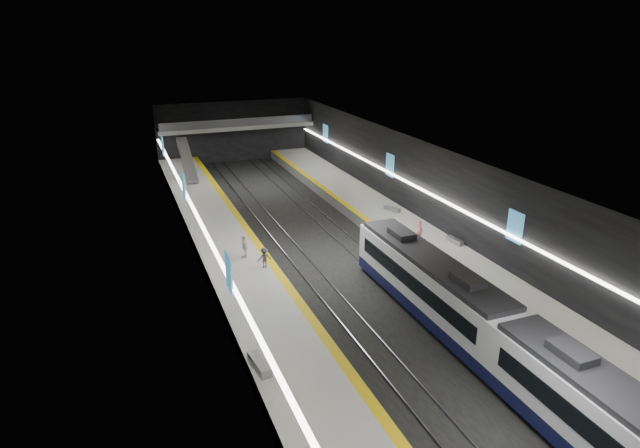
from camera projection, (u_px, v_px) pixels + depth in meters
name	position (u px, v px, depth m)	size (l,w,h in m)	color
ground	(336.00, 263.00, 41.80)	(70.00, 70.00, 0.00)	black
ceiling	(337.00, 163.00, 38.96)	(20.00, 70.00, 0.04)	beige
wall_left	(204.00, 232.00, 36.99)	(0.04, 70.00, 8.00)	black
wall_right	(449.00, 200.00, 43.78)	(0.04, 70.00, 8.00)	black
wall_back	(234.00, 132.00, 70.88)	(20.00, 0.04, 8.00)	black
platform_left	(242.00, 272.00, 39.08)	(5.00, 70.00, 1.00)	slate
tile_surface_left	(241.00, 266.00, 38.90)	(5.00, 70.00, 0.02)	#A3A39E
tactile_strip_left	(270.00, 261.00, 39.64)	(0.60, 70.00, 0.02)	yellow
platform_right	(419.00, 243.00, 44.17)	(5.00, 70.00, 1.00)	slate
tile_surface_right	(420.00, 238.00, 43.99)	(5.00, 70.00, 0.02)	#A3A39E
tactile_strip_right	(396.00, 241.00, 43.24)	(0.60, 70.00, 0.02)	yellow
rails	(336.00, 262.00, 41.78)	(6.52, 70.00, 0.12)	gray
train	(509.00, 345.00, 27.28)	(2.69, 30.04, 3.60)	#10123B
ad_posters	(331.00, 204.00, 41.08)	(19.94, 53.50, 2.20)	#4497CE
cove_light_left	(207.00, 235.00, 37.13)	(0.25, 68.60, 0.12)	white
cove_light_right	(446.00, 202.00, 43.78)	(0.25, 68.60, 0.12)	white
mezzanine_bridge	(237.00, 126.00, 68.70)	(20.00, 3.00, 1.50)	gray
escalator	(187.00, 160.00, 60.88)	(1.20, 8.00, 0.60)	#99999E
bench_left_near	(259.00, 364.00, 27.31)	(0.56, 2.02, 0.49)	#99999E
bench_left_far	(176.00, 176.00, 60.74)	(0.45, 1.61, 0.39)	#99999E
bench_right_near	(455.00, 241.00, 42.81)	(0.46, 1.64, 0.40)	#99999E
bench_right_far	(392.00, 209.00, 50.16)	(0.46, 1.64, 0.40)	#99999E
passenger_right_a	(420.00, 230.00, 43.34)	(0.58, 0.38, 1.60)	#D24E68
passenger_left_a	(244.00, 247.00, 39.98)	(1.04, 0.43, 1.77)	silver
passenger_left_b	(264.00, 258.00, 38.39)	(0.99, 0.57, 1.53)	#43424A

